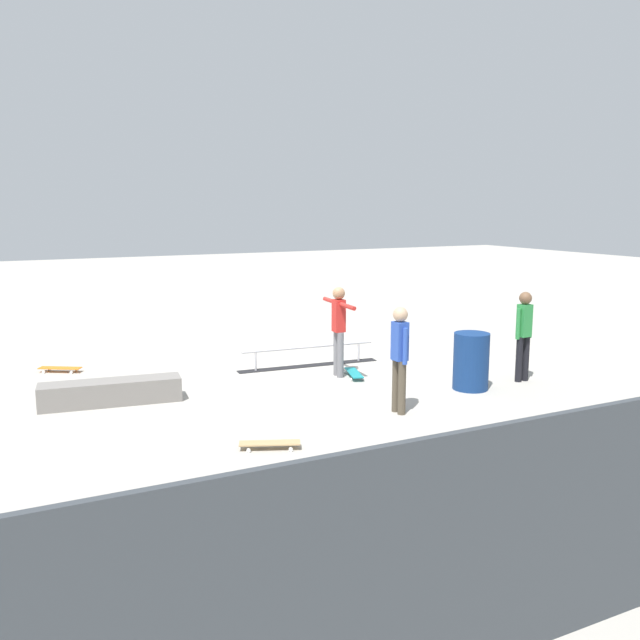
# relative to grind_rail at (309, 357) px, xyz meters

# --- Properties ---
(ground_plane) EXTENTS (60.00, 60.00, 0.00)m
(ground_plane) POSITION_rel_grind_rail_xyz_m (0.25, 0.06, -0.18)
(ground_plane) COLOR #ADA89E
(grind_rail) EXTENTS (2.90, 0.46, 0.41)m
(grind_rail) POSITION_rel_grind_rail_xyz_m (0.00, 0.00, 0.00)
(grind_rail) COLOR black
(grind_rail) RESTS_ON ground_plane
(skate_ledge) EXTENTS (2.23, 0.77, 0.39)m
(skate_ledge) POSITION_rel_grind_rail_xyz_m (3.94, 0.91, 0.02)
(skate_ledge) COLOR gray
(skate_ledge) RESTS_ON ground_plane
(skater_main) EXTENTS (0.23, 1.35, 1.67)m
(skater_main) POSITION_rel_grind_rail_xyz_m (-0.15, 0.97, 0.79)
(skater_main) COLOR slate
(skater_main) RESTS_ON ground_plane
(skateboard_main) EXTENTS (0.42, 0.82, 0.09)m
(skateboard_main) POSITION_rel_grind_rail_xyz_m (-0.38, 1.15, -0.10)
(skateboard_main) COLOR teal
(skateboard_main) RESTS_ON ground_plane
(bystander_blue_shirt) EXTENTS (0.22, 0.37, 1.64)m
(bystander_blue_shirt) POSITION_rel_grind_rail_xyz_m (0.08, 3.36, 0.75)
(bystander_blue_shirt) COLOR brown
(bystander_blue_shirt) RESTS_ON ground_plane
(bystander_green_shirt) EXTENTS (0.37, 0.22, 1.63)m
(bystander_green_shirt) POSITION_rel_grind_rail_xyz_m (-2.95, 2.76, 0.74)
(bystander_green_shirt) COLOR black
(bystander_green_shirt) RESTS_ON ground_plane
(loose_skateboard_orange) EXTENTS (0.79, 0.59, 0.09)m
(loose_skateboard_orange) POSITION_rel_grind_rail_xyz_m (4.46, -1.67, -0.10)
(loose_skateboard_orange) COLOR orange
(loose_skateboard_orange) RESTS_ON ground_plane
(loose_skateboard_natural) EXTENTS (0.82, 0.49, 0.09)m
(loose_skateboard_natural) POSITION_rel_grind_rail_xyz_m (2.44, 3.91, -0.10)
(loose_skateboard_natural) COLOR tan
(loose_skateboard_natural) RESTS_ON ground_plane
(trash_bin) EXTENTS (0.61, 0.61, 0.99)m
(trash_bin) POSITION_rel_grind_rail_xyz_m (-1.78, 2.77, 0.32)
(trash_bin) COLOR navy
(trash_bin) RESTS_ON ground_plane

